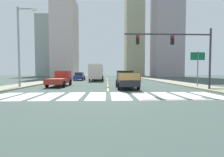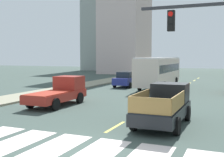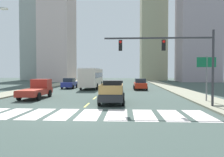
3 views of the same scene
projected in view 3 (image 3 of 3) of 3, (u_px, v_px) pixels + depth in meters
The scene contains 30 objects.
ground_plane at pixel (77, 114), 14.61m from camera, with size 160.00×160.00×0.00m, color #3B4A44.
sidewalk_right at pixel (179, 90), 31.94m from camera, with size 3.25×110.00×0.15m, color gray.
sidewalk_left at pixel (30, 90), 33.20m from camera, with size 3.25×110.00×0.15m, color gray.
crosswalk_stripe_2 at pixel (11, 113), 14.86m from camera, with size 1.36×3.90×0.01m, color silver.
crosswalk_stripe_3 at pixel (37, 114), 14.76m from camera, with size 1.36×3.90×0.01m, color silver.
crosswalk_stripe_4 at pixel (63, 114), 14.66m from camera, with size 1.36×3.90×0.01m, color silver.
crosswalk_stripe_5 at pixel (90, 114), 14.56m from camera, with size 1.36×3.90×0.01m, color silver.
crosswalk_stripe_6 at pixel (117, 115), 14.46m from camera, with size 1.36×3.90×0.01m, color silver.
crosswalk_stripe_7 at pixel (144, 115), 14.36m from camera, with size 1.36×3.90×0.01m, color silver.
crosswalk_stripe_8 at pixel (172, 115), 14.25m from camera, with size 1.36×3.90×0.01m, color silver.
crosswalk_stripe_9 at pixel (200, 116), 14.15m from camera, with size 1.36×3.90×0.01m, color silver.
lane_dash_0 at pixel (87, 105), 18.60m from camera, with size 0.16×2.40×0.01m, color #DCCD50.
lane_dash_1 at pixel (95, 98), 23.59m from camera, with size 0.16×2.40×0.01m, color #DCCD50.
lane_dash_2 at pixel (100, 93), 28.58m from camera, with size 0.16×2.40×0.01m, color #DCCD50.
lane_dash_3 at pixel (104, 90), 33.57m from camera, with size 0.16×2.40×0.01m, color #DCCD50.
lane_dash_4 at pixel (107, 88), 38.56m from camera, with size 0.16×2.40×0.01m, color #DCCD50.
lane_dash_5 at pixel (109, 86), 43.55m from camera, with size 0.16×2.40×0.01m, color #DCCD50.
lane_dash_6 at pixel (110, 84), 48.54m from camera, with size 0.16×2.40×0.01m, color #DCCD50.
lane_dash_7 at pixel (112, 83), 53.52m from camera, with size 0.16×2.40×0.01m, color #DCCD50.
pickup_stakebed at pixel (112, 92), 20.09m from camera, with size 2.18×5.20×1.96m.
pickup_dark at pixel (37, 89), 23.44m from camera, with size 2.18×5.20×1.96m.
city_bus at pixel (92, 77), 36.69m from camera, with size 2.72×10.80×3.32m.
sedan_far at pixel (70, 83), 36.78m from camera, with size 2.02×4.40×1.72m.
sedan_near_left at pixel (140, 84), 34.23m from camera, with size 2.02×4.40×1.72m.
traffic_signal_gantry at pixel (178, 54), 17.15m from camera, with size 8.44×0.27×6.00m.
direction_sign_green at pixel (206, 69), 20.06m from camera, with size 1.70×0.12×4.20m.
tower_tall_centre at pixel (153, 2), 71.86m from camera, with size 7.93×9.31×50.51m, color #A3A281.
block_mid_left at pixel (198, 20), 60.74m from camera, with size 10.27×9.22×33.62m, color #9C8E97.
block_mid_right at pixel (38, 40), 74.18m from camera, with size 9.33×7.39×26.33m, color #939D99.
block_low_left at pixel (58, 31), 63.15m from camera, with size 8.16×11.32×28.79m, color beige.
Camera 3 is at (3.17, -14.37, 2.82)m, focal length 35.66 mm.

